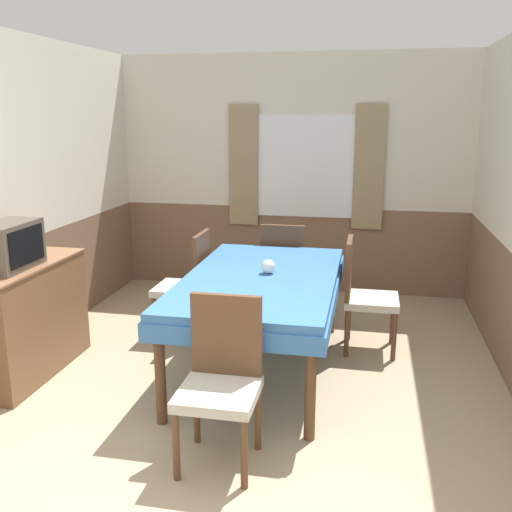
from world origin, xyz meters
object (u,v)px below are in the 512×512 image
(dining_table, at_px, (261,288))
(sideboard, at_px, (25,318))
(chair_head_window, at_px, (284,268))
(vase, at_px, (268,267))
(chair_right_far, at_px, (363,292))
(chair_left_far, at_px, (189,282))
(chair_head_near, at_px, (221,376))
(tv, at_px, (9,246))

(dining_table, bearing_deg, sideboard, -167.24)
(dining_table, height_order, chair_head_window, chair_head_window)
(vase, bearing_deg, chair_right_far, 35.13)
(vase, bearing_deg, chair_left_far, 147.92)
(chair_head_window, relative_size, vase, 8.78)
(chair_left_far, bearing_deg, dining_table, -126.76)
(chair_head_window, distance_m, sideboard, 2.37)
(chair_head_window, xyz_separation_m, vase, (0.04, -1.13, 0.31))
(chair_left_far, height_order, chair_head_near, same)
(chair_left_far, relative_size, tv, 1.93)
(chair_right_far, distance_m, chair_head_window, 0.99)
(chair_left_far, relative_size, chair_right_far, 1.00)
(dining_table, relative_size, chair_right_far, 2.10)
(dining_table, relative_size, tv, 4.06)
(dining_table, xyz_separation_m, chair_right_far, (0.77, 0.57, -0.16))
(sideboard, distance_m, tv, 0.61)
(dining_table, xyz_separation_m, chair_head_near, (-0.00, -1.20, -0.16))
(chair_right_far, distance_m, chair_head_near, 1.93)
(dining_table, distance_m, tv, 1.85)
(chair_head_window, height_order, sideboard, chair_head_window)
(sideboard, height_order, vase, vase)
(dining_table, distance_m, vase, 0.17)
(tv, height_order, vase, tv)
(chair_right_far, height_order, sideboard, chair_right_far)
(tv, bearing_deg, chair_head_near, -20.94)
(chair_head_near, height_order, tv, tv)
(chair_left_far, bearing_deg, chair_head_near, -156.61)
(chair_head_near, bearing_deg, vase, -92.01)
(chair_head_near, relative_size, sideboard, 0.85)
(chair_right_far, relative_size, sideboard, 0.85)
(dining_table, xyz_separation_m, chair_left_far, (-0.77, 0.57, -0.16))
(dining_table, bearing_deg, vase, 55.54)
(chair_head_window, relative_size, chair_head_near, 1.00)
(chair_head_near, xyz_separation_m, vase, (0.04, 1.26, 0.31))
(sideboard, relative_size, vase, 10.38)
(vase, bearing_deg, sideboard, -165.60)
(dining_table, height_order, tv, tv)
(chair_head_window, distance_m, chair_head_near, 2.40)
(dining_table, distance_m, chair_head_near, 1.21)
(tv, bearing_deg, chair_right_far, 23.86)
(dining_table, height_order, vase, vase)
(dining_table, xyz_separation_m, chair_head_window, (-0.00, 1.20, -0.16))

